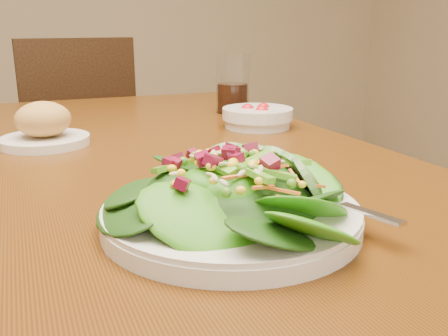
{
  "coord_description": "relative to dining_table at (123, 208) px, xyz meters",
  "views": [
    {
      "loc": [
        -0.15,
        -0.84,
        0.96
      ],
      "look_at": [
        0.05,
        -0.35,
        0.81
      ],
      "focal_mm": 40.0,
      "sensor_mm": 36.0,
      "label": 1
    }
  ],
  "objects": [
    {
      "name": "bread_plate",
      "position": [
        -0.12,
        0.12,
        0.13
      ],
      "size": [
        0.16,
        0.16,
        0.08
      ],
      "color": "silver",
      "rests_on": "dining_table"
    },
    {
      "name": "salad_plate",
      "position": [
        0.06,
        -0.37,
        0.13
      ],
      "size": [
        0.29,
        0.29,
        0.08
      ],
      "rotation": [
        0.0,
        0.0,
        -0.43
      ],
      "color": "silver",
      "rests_on": "dining_table"
    },
    {
      "name": "chair_far",
      "position": [
        0.04,
        1.11,
        -0.16
      ],
      "size": [
        0.47,
        0.47,
        0.92
      ],
      "rotation": [
        0.0,
        0.0,
        3.25
      ],
      "color": "black",
      "rests_on": "ground_plane"
    },
    {
      "name": "drinking_glass",
      "position": [
        0.35,
        0.31,
        0.16
      ],
      "size": [
        0.08,
        0.08,
        0.15
      ],
      "color": "silver",
      "rests_on": "dining_table"
    },
    {
      "name": "dining_table",
      "position": [
        0.0,
        0.0,
        0.0
      ],
      "size": [
        0.9,
        1.4,
        0.75
      ],
      "color": "#4E2D0A",
      "rests_on": "ground_plane"
    },
    {
      "name": "tomato_bowl",
      "position": [
        0.32,
        0.11,
        0.12
      ],
      "size": [
        0.15,
        0.15,
        0.05
      ],
      "color": "silver",
      "rests_on": "dining_table"
    }
  ]
}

